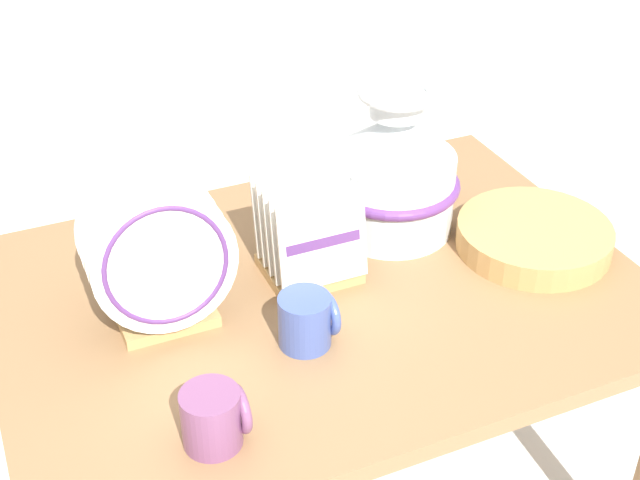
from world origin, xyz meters
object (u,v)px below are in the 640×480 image
object	(u,v)px
wicker_charger_stack	(534,237)
mug_cobalt_glaze	(307,320)
ceramic_vase	(393,170)
dish_rack_square_plates	(309,240)
dish_rack_round_plates	(159,263)
mug_plum_glaze	(215,417)

from	to	relation	value
wicker_charger_stack	mug_cobalt_glaze	distance (m)	0.55
ceramic_vase	wicker_charger_stack	bearing A→B (deg)	-39.44
dish_rack_square_plates	mug_cobalt_glaze	world-z (taller)	dish_rack_square_plates
dish_rack_round_plates	dish_rack_square_plates	xyz separation A→B (m)	(0.30, 0.03, -0.05)
ceramic_vase	dish_rack_round_plates	world-z (taller)	ceramic_vase
ceramic_vase	mug_plum_glaze	world-z (taller)	ceramic_vase
ceramic_vase	dish_rack_round_plates	bearing A→B (deg)	-167.97
wicker_charger_stack	mug_cobalt_glaze	bearing A→B (deg)	-170.63
dish_rack_square_plates	ceramic_vase	bearing A→B (deg)	20.89
dish_rack_square_plates	mug_plum_glaze	bearing A→B (deg)	-131.10
dish_rack_square_plates	wicker_charger_stack	size ratio (longest dim) A/B	0.64
dish_rack_square_plates	mug_plum_glaze	size ratio (longest dim) A/B	1.96
mug_plum_glaze	dish_rack_square_plates	bearing A→B (deg)	48.90
dish_rack_round_plates	mug_cobalt_glaze	bearing A→B (deg)	-38.19
mug_plum_glaze	mug_cobalt_glaze	size ratio (longest dim) A/B	1.00
ceramic_vase	mug_cobalt_glaze	bearing A→B (deg)	-138.12
dish_rack_square_plates	mug_cobalt_glaze	bearing A→B (deg)	-114.04
wicker_charger_stack	mug_plum_glaze	xyz separation A→B (m)	(-0.76, -0.25, 0.02)
dish_rack_round_plates	mug_cobalt_glaze	size ratio (longest dim) A/B	2.76
ceramic_vase	dish_rack_square_plates	world-z (taller)	ceramic_vase
dish_rack_round_plates	mug_plum_glaze	size ratio (longest dim) A/B	2.76
dish_rack_round_plates	dish_rack_square_plates	size ratio (longest dim) A/B	1.41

